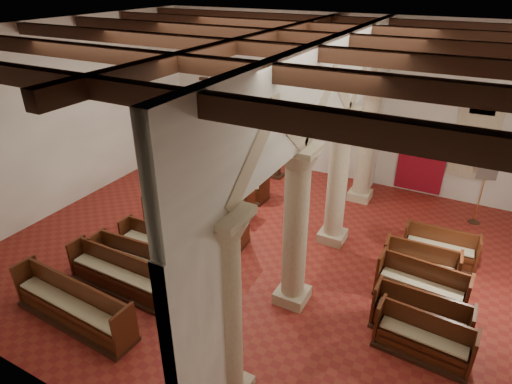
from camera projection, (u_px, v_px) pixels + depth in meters
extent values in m
plane|color=maroon|center=(256.00, 249.00, 12.51)|extent=(14.00, 14.00, 0.00)
plane|color=black|center=(256.00, 32.00, 9.75)|extent=(14.00, 14.00, 0.00)
cube|color=white|center=(332.00, 100.00, 15.84)|extent=(14.00, 0.02, 6.00)
cube|color=white|center=(69.00, 288.00, 6.42)|extent=(14.00, 0.02, 6.00)
cube|color=white|center=(68.00, 116.00, 14.05)|extent=(0.02, 12.00, 6.00)
cylinder|color=#C7B393|center=(226.00, 317.00, 7.33)|extent=(0.56, 0.56, 3.30)
cube|color=#C7B393|center=(292.00, 295.00, 10.51)|extent=(0.75, 0.75, 0.30)
cylinder|color=#C7B393|center=(295.00, 233.00, 9.69)|extent=(0.56, 0.56, 3.30)
cube|color=#C7B393|center=(332.00, 236.00, 12.87)|extent=(0.75, 0.75, 0.30)
cylinder|color=#C7B393|center=(337.00, 182.00, 12.04)|extent=(0.56, 0.56, 3.30)
cube|color=#C7B393|center=(360.00, 195.00, 15.22)|extent=(0.75, 0.75, 0.30)
cylinder|color=#C7B393|center=(366.00, 148.00, 14.39)|extent=(0.56, 0.56, 3.30)
cube|color=white|center=(328.00, 83.00, 9.45)|extent=(0.25, 11.90, 1.93)
cube|color=#306E5B|center=(474.00, 143.00, 14.11)|extent=(1.00, 0.03, 2.20)
cube|color=black|center=(224.00, 138.00, 18.28)|extent=(2.00, 0.80, 1.80)
cube|color=black|center=(223.00, 115.00, 17.83)|extent=(2.10, 0.85, 0.20)
cube|color=#382311|center=(277.00, 176.00, 16.87)|extent=(0.48, 0.48, 0.10)
cube|color=#382311|center=(277.00, 164.00, 16.63)|extent=(0.23, 0.23, 1.15)
cube|color=#382311|center=(276.00, 149.00, 16.28)|extent=(0.53, 0.42, 0.20)
cube|color=maroon|center=(421.00, 164.00, 15.17)|extent=(1.60, 0.06, 2.10)
cylinder|color=gold|center=(427.00, 135.00, 14.65)|extent=(1.80, 0.04, 0.04)
cone|color=black|center=(474.00, 220.00, 13.83)|extent=(0.40, 0.40, 0.13)
cylinder|color=gold|center=(483.00, 185.00, 13.25)|extent=(0.04, 0.04, 2.67)
cylinder|color=gold|center=(494.00, 148.00, 12.68)|extent=(0.28, 0.74, 0.03)
cube|color=navy|center=(489.00, 166.00, 12.92)|extent=(0.58, 0.22, 0.94)
cube|color=#153C93|center=(106.00, 309.00, 9.91)|extent=(0.39, 0.34, 0.32)
cube|color=#162B99|center=(182.00, 313.00, 9.78)|extent=(0.40, 0.36, 0.34)
cube|color=navy|center=(222.00, 248.00, 12.09)|extent=(0.39, 0.33, 0.36)
cylinder|color=silver|center=(122.00, 313.00, 9.94)|extent=(0.91, 0.19, 0.09)
cylinder|color=white|center=(128.00, 290.00, 10.65)|extent=(0.99, 0.17, 0.10)
cube|color=black|center=(76.00, 320.00, 9.88)|extent=(3.37, 0.88, 0.11)
cube|color=#4A230F|center=(72.00, 312.00, 9.70)|extent=(3.21, 0.56, 0.47)
cube|color=#4A230F|center=(78.00, 297.00, 9.77)|extent=(3.20, 0.21, 1.00)
cube|color=#4A230F|center=(25.00, 280.00, 10.32)|extent=(0.10, 0.63, 1.00)
cube|color=#4A230F|center=(127.00, 327.00, 8.96)|extent=(0.10, 0.63, 1.00)
cube|color=beige|center=(70.00, 304.00, 9.58)|extent=(3.08, 0.51, 0.05)
cube|color=black|center=(124.00, 289.00, 10.87)|extent=(3.14, 0.72, 0.10)
cube|color=#4D1F10|center=(121.00, 281.00, 10.71)|extent=(2.99, 0.43, 0.44)
cube|color=#4D1F10|center=(126.00, 269.00, 10.77)|extent=(2.99, 0.10, 0.93)
cube|color=#4D1F10|center=(78.00, 255.00, 11.29)|extent=(0.08, 0.59, 0.93)
cube|color=#4D1F10|center=(171.00, 291.00, 10.01)|extent=(0.08, 0.59, 0.93)
cube|color=beige|center=(120.00, 274.00, 10.60)|extent=(2.87, 0.39, 0.05)
cube|color=black|center=(143.00, 278.00, 11.25)|extent=(2.91, 0.85, 0.10)
cube|color=#4C2910|center=(140.00, 270.00, 11.08)|extent=(2.74, 0.54, 0.46)
cube|color=#4C2910|center=(145.00, 258.00, 11.15)|extent=(2.73, 0.20, 0.97)
cube|color=#4C2910|center=(101.00, 246.00, 11.61)|extent=(0.10, 0.61, 0.97)
cube|color=#4C2910|center=(185.00, 277.00, 10.44)|extent=(0.10, 0.61, 0.97)
cube|color=beige|center=(139.00, 262.00, 10.97)|extent=(2.63, 0.49, 0.05)
cube|color=black|center=(167.00, 258.00, 12.03)|extent=(2.90, 0.71, 0.09)
cube|color=#49260F|center=(165.00, 252.00, 11.88)|extent=(2.75, 0.43, 0.42)
cube|color=#49260F|center=(169.00, 241.00, 11.94)|extent=(2.74, 0.12, 0.88)
cube|color=#49260F|center=(127.00, 231.00, 12.41)|extent=(0.08, 0.56, 0.88)
cube|color=#49260F|center=(209.00, 258.00, 11.23)|extent=(0.08, 0.56, 0.88)
cube|color=beige|center=(165.00, 245.00, 11.77)|extent=(2.63, 0.39, 0.05)
cube|color=black|center=(196.00, 233.00, 13.16)|extent=(3.42, 0.97, 0.11)
cube|color=#4E2510|center=(194.00, 226.00, 12.98)|extent=(3.24, 0.64, 0.48)
cube|color=#4E2510|center=(198.00, 215.00, 13.05)|extent=(3.22, 0.29, 1.01)
cube|color=#4E2510|center=(152.00, 205.00, 13.60)|extent=(0.12, 0.64, 1.01)
cube|color=#4E2510|center=(242.00, 231.00, 12.23)|extent=(0.12, 0.64, 1.01)
cube|color=beige|center=(193.00, 219.00, 12.86)|extent=(3.11, 0.59, 0.05)
cube|color=black|center=(206.00, 221.00, 13.83)|extent=(2.54, 0.72, 0.09)
cube|color=#4C2810|center=(205.00, 215.00, 13.68)|extent=(2.39, 0.44, 0.42)
cube|color=#4C2810|center=(208.00, 206.00, 13.74)|extent=(2.38, 0.14, 0.88)
cube|color=#4C2810|center=(175.00, 199.00, 14.13)|extent=(0.08, 0.56, 0.88)
cube|color=#4C2810|center=(239.00, 217.00, 13.11)|extent=(0.08, 0.56, 0.88)
cube|color=beige|center=(204.00, 208.00, 13.57)|extent=(2.29, 0.40, 0.05)
cube|color=black|center=(215.00, 207.00, 14.65)|extent=(2.94, 0.76, 0.09)
cube|color=#491E0F|center=(214.00, 201.00, 14.50)|extent=(2.78, 0.48, 0.41)
cube|color=#491E0F|center=(217.00, 193.00, 14.56)|extent=(2.76, 0.18, 0.86)
cube|color=#491E0F|center=(180.00, 186.00, 15.04)|extent=(0.09, 0.54, 0.86)
cube|color=#491E0F|center=(251.00, 204.00, 13.86)|extent=(0.09, 0.54, 0.86)
cube|color=beige|center=(213.00, 195.00, 14.40)|extent=(2.66, 0.44, 0.05)
cube|color=black|center=(229.00, 191.00, 15.68)|extent=(3.07, 0.91, 0.11)
cube|color=#512911|center=(228.00, 185.00, 15.50)|extent=(2.90, 0.58, 0.48)
cube|color=#512911|center=(231.00, 175.00, 15.57)|extent=(2.88, 0.23, 1.01)
cube|color=#512911|center=(195.00, 169.00, 16.06)|extent=(0.11, 0.64, 1.01)
cube|color=#512911|center=(266.00, 186.00, 14.82)|extent=(0.11, 0.64, 1.01)
cube|color=beige|center=(228.00, 178.00, 15.38)|extent=(2.78, 0.54, 0.05)
cube|color=black|center=(420.00, 353.00, 9.05)|extent=(1.99, 0.80, 0.10)
cube|color=#49280F|center=(421.00, 345.00, 8.89)|extent=(1.82, 0.50, 0.43)
cube|color=#49280F|center=(425.00, 330.00, 8.96)|extent=(1.80, 0.18, 0.91)
cube|color=#49280F|center=(379.00, 319.00, 9.23)|extent=(0.10, 0.58, 0.91)
cube|color=#49280F|center=(474.00, 351.00, 8.44)|extent=(0.10, 0.58, 0.91)
cube|color=beige|center=(424.00, 337.00, 8.78)|extent=(1.75, 0.46, 0.05)
cube|color=black|center=(417.00, 332.00, 9.57)|extent=(2.05, 0.73, 0.10)
cube|color=#48290F|center=(419.00, 324.00, 9.41)|extent=(1.90, 0.43, 0.45)
cube|color=#48290F|center=(422.00, 309.00, 9.47)|extent=(1.89, 0.10, 0.95)
cube|color=#48290F|center=(376.00, 299.00, 9.76)|extent=(0.08, 0.60, 0.95)
cube|color=#48290F|center=(470.00, 329.00, 8.94)|extent=(0.08, 0.60, 0.95)
cube|color=beige|center=(421.00, 315.00, 9.29)|extent=(1.82, 0.39, 0.05)
cube|color=black|center=(418.00, 300.00, 10.50)|extent=(2.14, 0.86, 0.10)
cube|color=#532E11|center=(420.00, 292.00, 10.32)|extent=(1.97, 0.54, 0.46)
cube|color=#532E11|center=(423.00, 278.00, 10.39)|extent=(1.94, 0.20, 0.98)
cube|color=#532E11|center=(380.00, 270.00, 10.68)|extent=(0.11, 0.62, 0.98)
cube|color=#532E11|center=(468.00, 295.00, 9.84)|extent=(0.11, 0.62, 0.98)
cube|color=beige|center=(421.00, 284.00, 10.21)|extent=(1.89, 0.50, 0.05)
cube|color=black|center=(417.00, 281.00, 11.15)|extent=(1.85, 0.80, 0.10)
cube|color=#511B11|center=(418.00, 273.00, 10.97)|extent=(1.69, 0.48, 0.47)
cube|color=#511B11|center=(422.00, 260.00, 11.04)|extent=(1.68, 0.13, 1.00)
cube|color=#511B11|center=(386.00, 254.00, 11.28)|extent=(0.09, 0.63, 1.00)
cube|color=#511B11|center=(458.00, 273.00, 10.54)|extent=(0.09, 0.63, 1.00)
cube|color=beige|center=(420.00, 265.00, 10.85)|extent=(1.63, 0.43, 0.05)
cube|color=black|center=(437.00, 260.00, 11.95)|extent=(1.95, 0.76, 0.10)
cube|color=#541B12|center=(438.00, 253.00, 11.79)|extent=(1.78, 0.46, 0.44)
cube|color=#541B12|center=(441.00, 242.00, 11.85)|extent=(1.77, 0.15, 0.92)
cube|color=#541B12|center=(406.00, 236.00, 12.11)|extent=(0.09, 0.58, 0.92)
cube|color=#541B12|center=(477.00, 254.00, 11.34)|extent=(0.09, 0.58, 0.92)
cube|color=beige|center=(440.00, 246.00, 11.67)|extent=(1.71, 0.42, 0.05)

